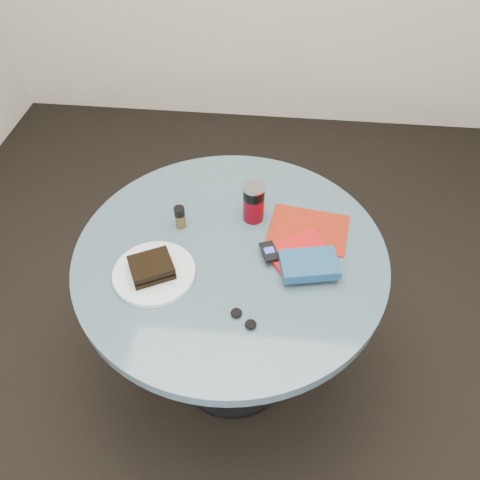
# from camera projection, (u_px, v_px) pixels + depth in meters

# --- Properties ---
(ground) EXTENTS (4.00, 4.00, 0.00)m
(ground) POSITION_uv_depth(u_px,v_px,m) (233.00, 365.00, 2.04)
(ground) COLOR black
(ground) RESTS_ON ground
(table) EXTENTS (1.00, 1.00, 0.75)m
(table) POSITION_uv_depth(u_px,v_px,m) (231.00, 282.00, 1.61)
(table) COLOR black
(table) RESTS_ON ground
(plate) EXTENTS (0.29, 0.29, 0.02)m
(plate) POSITION_uv_depth(u_px,v_px,m) (154.00, 273.00, 1.42)
(plate) COLOR silver
(plate) RESTS_ON table
(sandwich) EXTENTS (0.16, 0.15, 0.04)m
(sandwich) POSITION_uv_depth(u_px,v_px,m) (151.00, 267.00, 1.39)
(sandwich) COLOR black
(sandwich) RESTS_ON plate
(soda_can) EXTENTS (0.09, 0.09, 0.14)m
(soda_can) POSITION_uv_depth(u_px,v_px,m) (254.00, 203.00, 1.54)
(soda_can) COLOR #670510
(soda_can) RESTS_ON table
(pepper_grinder) EXTENTS (0.04, 0.04, 0.08)m
(pepper_grinder) POSITION_uv_depth(u_px,v_px,m) (180.00, 217.00, 1.54)
(pepper_grinder) COLOR #4F3E21
(pepper_grinder) RESTS_ON table
(magazine) EXTENTS (0.28, 0.23, 0.00)m
(magazine) POSITION_uv_depth(u_px,v_px,m) (308.00, 229.00, 1.55)
(magazine) COLOR maroon
(magazine) RESTS_ON table
(red_book) EXTENTS (0.22, 0.20, 0.02)m
(red_book) POSITION_uv_depth(u_px,v_px,m) (298.00, 252.00, 1.47)
(red_book) COLOR #AE0D10
(red_book) RESTS_ON magazine
(novel) EXTENTS (0.19, 0.14, 0.03)m
(novel) POSITION_uv_depth(u_px,v_px,m) (309.00, 265.00, 1.40)
(novel) COLOR navy
(novel) RESTS_ON red_book
(mp3_player) EXTENTS (0.07, 0.09, 0.01)m
(mp3_player) POSITION_uv_depth(u_px,v_px,m) (269.00, 252.00, 1.45)
(mp3_player) COLOR black
(mp3_player) RESTS_ON red_book
(headphones) EXTENTS (0.09, 0.08, 0.02)m
(headphones) POSITION_uv_depth(u_px,v_px,m) (243.00, 319.00, 1.30)
(headphones) COLOR black
(headphones) RESTS_ON table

